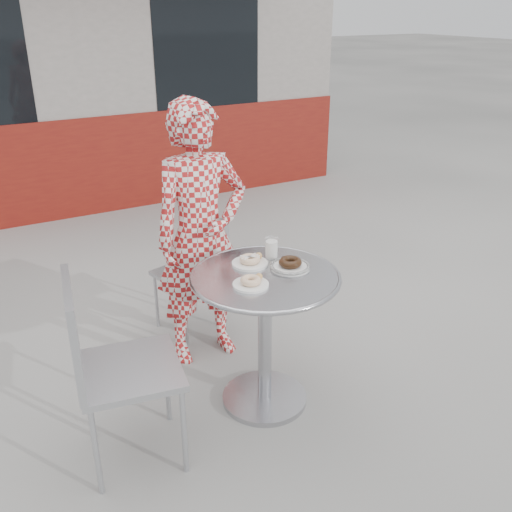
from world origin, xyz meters
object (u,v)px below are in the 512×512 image
plate_far (250,261)px  plate_checker (290,265)px  bistro_table (265,308)px  seated_person (201,236)px  chair_far (191,296)px  chair_left (130,405)px  plate_near (251,282)px  milk_cup (271,248)px

plate_far → plate_checker: plate_checker is taller
bistro_table → seated_person: size_ratio=0.49×
chair_far → chair_left: 1.21m
seated_person → plate_checker: seated_person is taller
chair_far → plate_near: 1.13m
bistro_table → chair_left: size_ratio=0.81×
chair_left → plate_near: size_ratio=5.45×
bistro_table → seated_person: (-0.08, 0.62, 0.20)m
milk_cup → seated_person: bearing=115.7°
plate_checker → milk_cup: size_ratio=1.84×
bistro_table → chair_left: 0.82m
seated_person → plate_far: bearing=-80.7°
bistro_table → plate_near: bearing=-150.4°
chair_left → milk_cup: (0.90, 0.22, 0.54)m
bistro_table → milk_cup: milk_cup is taller
bistro_table → plate_checker: plate_checker is taller
chair_far → milk_cup: milk_cup is taller
plate_far → chair_far: bearing=92.5°
plate_far → plate_checker: 0.21m
plate_near → milk_cup: bearing=43.0°
seated_person → chair_left: bearing=-135.5°
bistro_table → plate_far: size_ratio=4.12×
seated_person → plate_far: size_ratio=8.34×
chair_far → seated_person: 0.62m
bistro_table → plate_checker: 0.26m
bistro_table → seated_person: seated_person is taller
chair_far → plate_near: plate_near is taller
plate_checker → milk_cup: milk_cup is taller
plate_far → plate_near: plate_far is taller
bistro_table → plate_near: 0.25m
plate_near → bistro_table: bearing=29.6°
bistro_table → milk_cup: bearing=51.3°
seated_person → chair_far: bearing=82.9°
plate_near → milk_cup: 0.35m
seated_person → milk_cup: seated_person is taller
seated_person → plate_near: 0.69m
plate_far → seated_person: bearing=98.9°
chair_left → plate_far: bearing=-65.9°
plate_near → plate_checker: size_ratio=0.85×
plate_far → milk_cup: size_ratio=1.67×
bistro_table → plate_far: plate_far is taller
chair_far → milk_cup: size_ratio=7.04×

